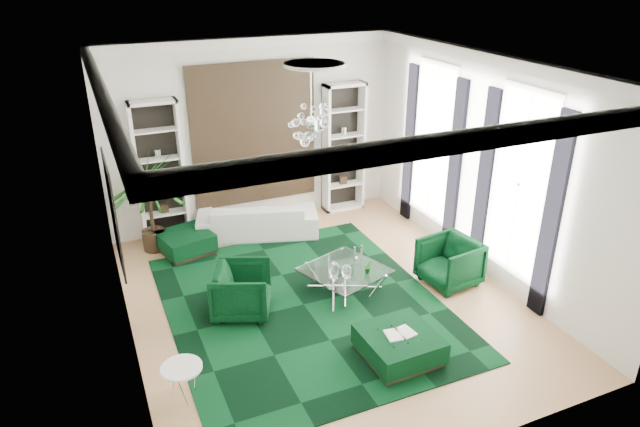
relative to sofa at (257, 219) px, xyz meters
name	(u,v)px	position (x,y,z in m)	size (l,w,h in m)	color
floor	(323,300)	(0.23, -2.76, -0.36)	(6.00, 7.00, 0.02)	tan
ceiling	(323,65)	(0.23, -2.76, 3.46)	(6.00, 7.00, 0.02)	white
wall_back	(253,133)	(0.23, 0.75, 1.55)	(6.00, 0.02, 3.80)	silver
wall_front	(464,315)	(0.23, -6.27, 1.55)	(6.00, 0.02, 3.80)	silver
wall_left	(115,227)	(-2.78, -2.76, 1.55)	(0.02, 7.00, 3.80)	silver
wall_right	(484,167)	(3.24, -2.76, 1.55)	(0.02, 7.00, 3.80)	silver
crown_molding	(323,73)	(0.23, -2.76, 3.35)	(6.00, 7.00, 0.18)	white
ceiling_medallion	(315,65)	(0.23, -2.46, 3.42)	(0.90, 0.90, 0.05)	white
tapestry	(254,134)	(0.23, 0.70, 1.55)	(2.50, 0.06, 2.80)	black
shelving_left	(160,173)	(-1.72, 0.55, 1.05)	(0.90, 0.38, 2.80)	white
shelving_right	(344,148)	(2.18, 0.55, 1.05)	(0.90, 0.38, 2.80)	white
painting	(114,213)	(-2.74, -2.16, 1.50)	(0.04, 1.30, 1.60)	black
window_near	(519,184)	(3.22, -3.66, 1.55)	(0.03, 1.10, 2.90)	white
curtain_near_a	(552,218)	(3.18, -4.44, 1.30)	(0.07, 0.30, 3.25)	black
curtain_near_b	(484,183)	(3.18, -2.88, 1.30)	(0.07, 0.30, 3.25)	black
window_far	(433,143)	(3.22, -1.26, 1.55)	(0.03, 1.10, 2.90)	white
curtain_far_a	(455,168)	(3.18, -2.04, 1.30)	(0.07, 0.30, 3.25)	black
curtain_far_b	(409,144)	(3.18, -0.48, 1.30)	(0.07, 0.30, 3.25)	black
rug	(304,305)	(-0.13, -2.80, -0.34)	(4.20, 5.00, 0.02)	black
sofa	(257,219)	(0.00, 0.00, 0.00)	(2.39, 0.94, 0.70)	silver
armchair_left	(242,290)	(-1.08, -2.59, 0.06)	(0.87, 0.89, 0.81)	black
armchair_right	(449,262)	(2.43, -3.14, 0.06)	(0.87, 0.89, 0.81)	black
coffee_table	(345,280)	(0.68, -2.65, -0.14)	(1.20, 1.20, 0.41)	white
ottoman_side	(186,243)	(-1.50, -0.19, -0.15)	(0.90, 0.90, 0.40)	black
ottoman_front	(399,346)	(0.60, -4.55, -0.15)	(1.00, 1.00, 0.40)	black
book	(400,333)	(0.60, -4.55, 0.07)	(0.42, 0.28, 0.03)	white
side_table	(183,384)	(-2.32, -4.18, -0.10)	(0.52, 0.52, 0.50)	white
palm	(148,192)	(-2.02, 0.18, 0.85)	(1.50, 1.50, 2.40)	#135013
chandelier	(311,122)	(0.28, -2.18, 2.50)	(0.80, 0.80, 0.72)	white
table_plant	(368,266)	(0.98, -2.90, 0.18)	(0.13, 0.11, 0.24)	#135013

